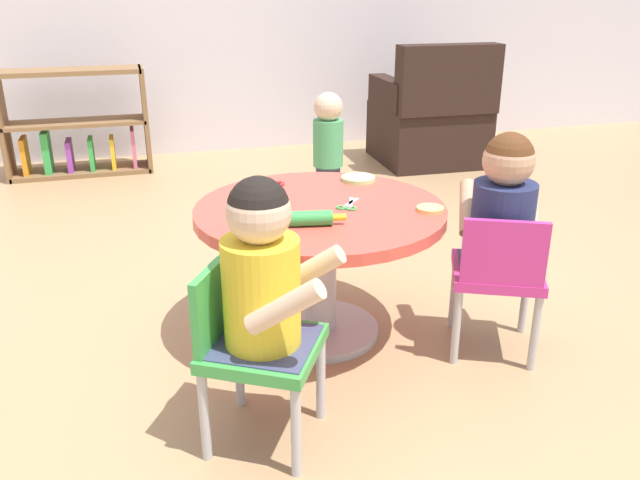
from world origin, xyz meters
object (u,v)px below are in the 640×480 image
at_px(child_chair_left, 252,344).
at_px(craft_scissors, 348,206).
at_px(child_chair_right, 498,274).
at_px(seated_child_right, 503,208).
at_px(seated_child_left, 263,271).
at_px(craft_table, 320,239).
at_px(bookshelf_low, 76,129).
at_px(armchair_dark, 431,120).
at_px(toddler_standing, 328,148).
at_px(rolling_pin, 310,218).

bearing_deg(child_chair_left, craft_scissors, 47.95).
xyz_separation_m(child_chair_right, seated_child_right, (0.02, 0.04, 0.23)).
bearing_deg(seated_child_left, child_chair_right, 15.64).
xyz_separation_m(craft_table, craft_scissors, (0.10, -0.03, 0.12)).
xyz_separation_m(child_chair_left, seated_child_right, (0.91, 0.26, 0.23)).
distance_m(child_chair_left, craft_scissors, 0.69).
xyz_separation_m(bookshelf_low, armchair_dark, (2.41, -0.40, 0.00)).
relative_size(bookshelf_low, armchair_dark, 1.09).
bearing_deg(seated_child_right, armchair_dark, 69.88).
bearing_deg(armchair_dark, child_chair_right, -110.20).
bearing_deg(toddler_standing, craft_scissors, -104.07).
bearing_deg(bookshelf_low, armchair_dark, -9.49).
xyz_separation_m(craft_table, seated_child_left, (-0.31, -0.54, 0.15)).
bearing_deg(craft_scissors, rolling_pin, -140.31).
xyz_separation_m(toddler_standing, craft_scissors, (-0.35, -1.39, 0.15)).
bearing_deg(child_chair_left, child_chair_right, 13.85).
xyz_separation_m(child_chair_left, child_chair_right, (0.90, 0.22, 0.00)).
distance_m(seated_child_left, bookshelf_low, 3.16).
bearing_deg(child_chair_left, seated_child_right, 15.72).
height_order(child_chair_right, seated_child_right, seated_child_right).
relative_size(craft_table, rolling_pin, 3.84).
bearing_deg(child_chair_right, bookshelf_low, 117.99).
bearing_deg(armchair_dark, child_chair_left, -123.98).
xyz_separation_m(bookshelf_low, craft_scissors, (1.06, -2.58, 0.20)).
distance_m(seated_child_left, craft_scissors, 0.66).
height_order(seated_child_right, armchair_dark, armchair_dark).
xyz_separation_m(seated_child_left, toddler_standing, (0.76, 1.90, -0.17)).
height_order(bookshelf_low, armchair_dark, armchair_dark).
distance_m(child_chair_right, bookshelf_low, 3.22).
height_order(seated_child_right, rolling_pin, seated_child_right).
relative_size(seated_child_right, toddler_standing, 0.76).
relative_size(child_chair_left, toddler_standing, 0.80).
relative_size(toddler_standing, rolling_pin, 2.92).
height_order(seated_child_right, toddler_standing, seated_child_right).
bearing_deg(toddler_standing, seated_child_right, -85.69).
relative_size(bookshelf_low, toddler_standing, 1.38).
distance_m(child_chair_right, toddler_standing, 1.66).
distance_m(child_chair_left, seated_child_left, 0.23).
distance_m(craft_table, toddler_standing, 1.43).
distance_m(child_chair_left, seated_child_right, 0.98).
bearing_deg(armchair_dark, craft_table, -123.99).
relative_size(craft_table, bookshelf_low, 0.95).
relative_size(craft_table, craft_scissors, 6.32).
bearing_deg(child_chair_right, craft_table, 151.63).
bearing_deg(seated_child_left, armchair_dark, 56.74).
bearing_deg(craft_table, bookshelf_low, 110.71).
xyz_separation_m(child_chair_left, craft_scissors, (0.44, 0.49, 0.20)).
bearing_deg(craft_table, seated_child_right, -24.71).
bearing_deg(craft_scissors, bookshelf_low, 112.36).
distance_m(child_chair_right, craft_scissors, 0.57).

